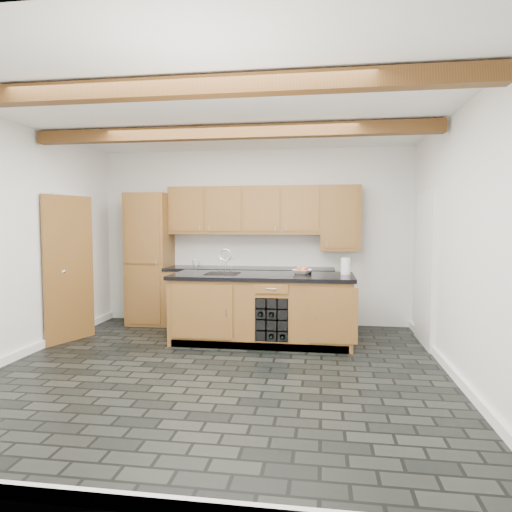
{
  "coord_description": "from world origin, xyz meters",
  "views": [
    {
      "loc": [
        1.12,
        -4.81,
        1.61
      ],
      "look_at": [
        0.29,
        0.8,
        1.21
      ],
      "focal_mm": 32.0,
      "sensor_mm": 36.0,
      "label": 1
    }
  ],
  "objects": [
    {
      "name": "ground",
      "position": [
        0.0,
        0.0,
        0.0
      ],
      "size": [
        5.0,
        5.0,
        0.0
      ],
      "primitive_type": "plane",
      "color": "black",
      "rests_on": "ground"
    },
    {
      "name": "room_shell",
      "position": [
        -0.09,
        0.53,
        1.53
      ],
      "size": [
        5.01,
        5.0,
        5.0
      ],
      "color": "white",
      "rests_on": "ground"
    },
    {
      "name": "back_cabinetry",
      "position": [
        -0.38,
        2.24,
        0.98
      ],
      "size": [
        3.65,
        0.62,
        2.2
      ],
      "color": "#8F5F2E",
      "rests_on": "ground"
    },
    {
      "name": "island",
      "position": [
        0.31,
        1.28,
        0.46
      ],
      "size": [
        2.48,
        0.96,
        0.93
      ],
      "color": "#8F5F2E",
      "rests_on": "ground"
    },
    {
      "name": "faucet",
      "position": [
        -0.25,
        1.33,
        0.96
      ],
      "size": [
        0.45,
        0.4,
        0.34
      ],
      "color": "black",
      "rests_on": "island"
    },
    {
      "name": "kitchen_scale",
      "position": [
        0.85,
        1.46,
        0.96
      ],
      "size": [
        0.23,
        0.17,
        0.06
      ],
      "rotation": [
        0.0,
        0.0,
        0.34
      ],
      "color": "black",
      "rests_on": "island"
    },
    {
      "name": "fruit_bowl",
      "position": [
        0.84,
        1.4,
        0.96
      ],
      "size": [
        0.32,
        0.32,
        0.06
      ],
      "primitive_type": "imported",
      "rotation": [
        0.0,
        0.0,
        -0.27
      ],
      "color": "silver",
      "rests_on": "island"
    },
    {
      "name": "fruit_cluster",
      "position": [
        0.84,
        1.4,
        1.0
      ],
      "size": [
        0.16,
        0.17,
        0.07
      ],
      "color": "red",
      "rests_on": "fruit_bowl"
    },
    {
      "name": "paper_towel",
      "position": [
        1.42,
        1.44,
        1.04
      ],
      "size": [
        0.13,
        0.13,
        0.22
      ],
      "primitive_type": "cylinder",
      "color": "white",
      "rests_on": "island"
    },
    {
      "name": "mug",
      "position": [
        -0.92,
        2.33,
        0.98
      ],
      "size": [
        0.15,
        0.15,
        0.11
      ],
      "primitive_type": "imported",
      "rotation": [
        0.0,
        0.0,
        -0.43
      ],
      "color": "white",
      "rests_on": "back_cabinetry"
    }
  ]
}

